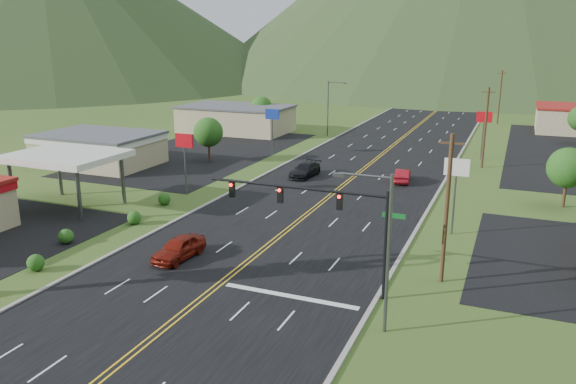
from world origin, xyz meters
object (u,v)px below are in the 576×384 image
at_px(streetlight_east, 383,243).
at_px(car_dark_mid, 305,170).
at_px(car_red_near, 179,249).
at_px(car_red_far, 403,176).
at_px(traffic_signal, 324,210).
at_px(streetlight_west, 330,105).
at_px(gas_canopy, 66,157).

bearing_deg(streetlight_east, car_dark_mid, 117.36).
bearing_deg(car_red_near, streetlight_east, -11.82).
height_order(streetlight_east, car_red_far, streetlight_east).
xyz_separation_m(traffic_signal, streetlight_west, (-18.16, 56.00, -0.15)).
height_order(car_red_near, car_dark_mid, car_red_near).
xyz_separation_m(streetlight_east, car_dark_mid, (-16.51, 31.90, -4.40)).
relative_size(streetlight_east, car_red_far, 1.99).
height_order(car_red_near, car_red_far, car_red_near).
relative_size(streetlight_west, car_red_far, 1.99).
bearing_deg(gas_canopy, streetlight_west, 77.87).
distance_m(traffic_signal, streetlight_west, 58.88).
bearing_deg(streetlight_west, car_red_far, -56.40).
bearing_deg(traffic_signal, streetlight_west, 107.97).
bearing_deg(car_red_far, streetlight_west, -63.68).
relative_size(gas_canopy, car_red_near, 2.07).
bearing_deg(traffic_signal, car_red_near, 176.64).
xyz_separation_m(streetlight_west, car_red_far, (17.42, -26.22, -4.44)).
xyz_separation_m(car_dark_mid, car_red_far, (11.07, 1.87, -0.04)).
height_order(traffic_signal, car_red_far, traffic_signal).
xyz_separation_m(traffic_signal, streetlight_east, (4.70, -4.00, -0.15)).
height_order(traffic_signal, gas_canopy, traffic_signal).
height_order(streetlight_east, gas_canopy, streetlight_east).
height_order(traffic_signal, streetlight_east, streetlight_east).
relative_size(streetlight_west, car_dark_mid, 1.66).
height_order(streetlight_east, car_red_near, streetlight_east).
bearing_deg(traffic_signal, streetlight_east, -40.39).
distance_m(streetlight_west, car_dark_mid, 29.14).
bearing_deg(streetlight_west, streetlight_east, -69.14).
height_order(gas_canopy, car_dark_mid, gas_canopy).
distance_m(streetlight_west, gas_canopy, 49.10).
xyz_separation_m(streetlight_east, car_red_far, (-5.44, 33.78, -4.44)).
distance_m(streetlight_east, gas_canopy, 35.28).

